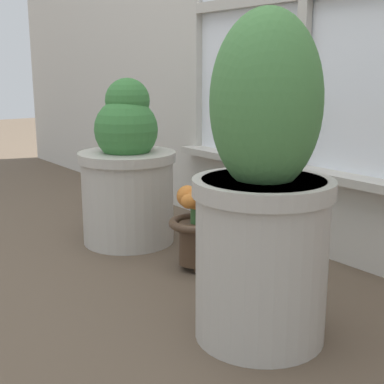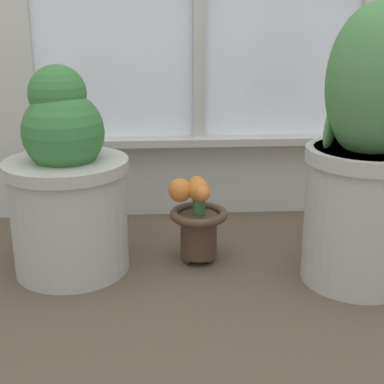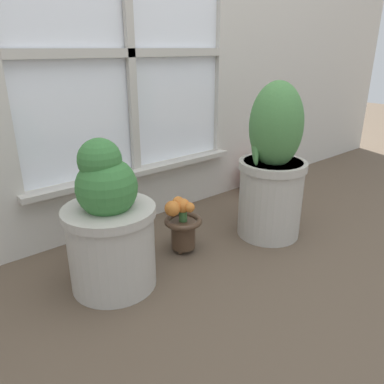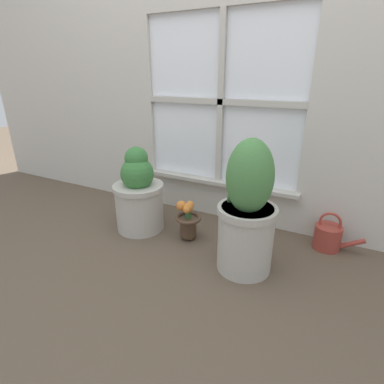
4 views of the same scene
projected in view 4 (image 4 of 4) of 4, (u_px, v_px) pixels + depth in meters
name	position (u px, v px, depth m)	size (l,w,h in m)	color
ground_plane	(170.00, 262.00, 1.60)	(10.00, 10.00, 0.00)	brown
wall_with_window	(225.00, 9.00, 1.67)	(4.40, 0.10, 2.50)	beige
potted_plant_left	(139.00, 195.00, 1.87)	(0.31, 0.31, 0.53)	#B7B2A8
potted_plant_right	(247.00, 214.00, 1.44)	(0.29, 0.29, 0.68)	#B7B2A8
flower_vase	(188.00, 219.00, 1.79)	(0.16, 0.16, 0.24)	#473323
watering_can	(328.00, 236.00, 1.70)	(0.27, 0.15, 0.22)	#99382D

